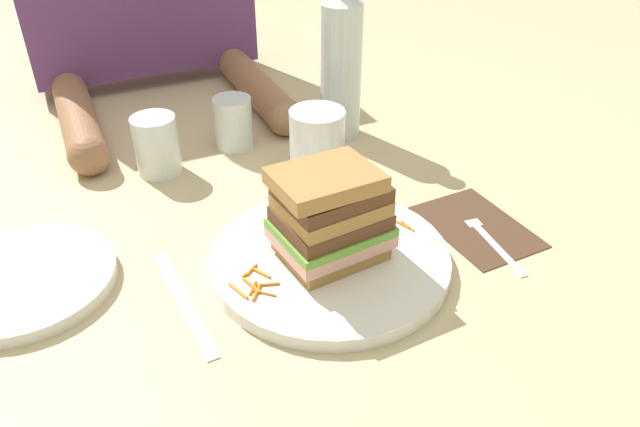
% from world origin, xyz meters
% --- Properties ---
extents(ground_plane, '(3.00, 3.00, 0.00)m').
position_xyz_m(ground_plane, '(0.00, 0.00, 0.00)').
color(ground_plane, '#C6B289').
extents(main_plate, '(0.29, 0.29, 0.02)m').
position_xyz_m(main_plate, '(0.01, -0.02, 0.01)').
color(main_plate, white).
rests_on(main_plate, ground_plane).
extents(sandwich, '(0.14, 0.11, 0.12)m').
position_xyz_m(sandwich, '(0.01, -0.02, 0.07)').
color(sandwich, '#A87A42').
rests_on(sandwich, main_plate).
extents(carrot_shred_0, '(0.03, 0.01, 0.00)m').
position_xyz_m(carrot_shred_0, '(-0.08, -0.04, 0.02)').
color(carrot_shred_0, orange).
rests_on(carrot_shred_0, main_plate).
extents(carrot_shred_1, '(0.02, 0.02, 0.00)m').
position_xyz_m(carrot_shred_1, '(-0.10, -0.05, 0.02)').
color(carrot_shred_1, orange).
rests_on(carrot_shred_1, main_plate).
extents(carrot_shred_2, '(0.01, 0.02, 0.00)m').
position_xyz_m(carrot_shred_2, '(-0.08, -0.02, 0.02)').
color(carrot_shred_2, orange).
rests_on(carrot_shred_2, main_plate).
extents(carrot_shred_3, '(0.02, 0.01, 0.00)m').
position_xyz_m(carrot_shred_3, '(-0.09, -0.01, 0.02)').
color(carrot_shred_3, orange).
rests_on(carrot_shred_3, main_plate).
extents(carrot_shred_4, '(0.02, 0.02, 0.00)m').
position_xyz_m(carrot_shred_4, '(-0.09, -0.05, 0.02)').
color(carrot_shred_4, orange).
rests_on(carrot_shred_4, main_plate).
extents(carrot_shred_5, '(0.01, 0.03, 0.00)m').
position_xyz_m(carrot_shred_5, '(-0.11, -0.04, 0.02)').
color(carrot_shred_5, orange).
rests_on(carrot_shred_5, main_plate).
extents(carrot_shred_6, '(0.02, 0.02, 0.00)m').
position_xyz_m(carrot_shred_6, '(-0.10, -0.04, 0.02)').
color(carrot_shred_6, orange).
rests_on(carrot_shred_6, main_plate).
extents(carrot_shred_7, '(0.01, 0.03, 0.00)m').
position_xyz_m(carrot_shred_7, '(-0.10, -0.03, 0.02)').
color(carrot_shred_7, orange).
rests_on(carrot_shred_7, main_plate).
extents(carrot_shred_8, '(0.02, 0.02, 0.00)m').
position_xyz_m(carrot_shred_8, '(-0.09, -0.01, 0.02)').
color(carrot_shred_8, orange).
rests_on(carrot_shred_8, main_plate).
extents(carrot_shred_9, '(0.03, 0.02, 0.00)m').
position_xyz_m(carrot_shred_9, '(0.09, -0.00, 0.02)').
color(carrot_shred_9, orange).
rests_on(carrot_shred_9, main_plate).
extents(carrot_shred_10, '(0.01, 0.03, 0.00)m').
position_xyz_m(carrot_shred_10, '(0.12, -0.01, 0.02)').
color(carrot_shred_10, orange).
rests_on(carrot_shred_10, main_plate).
extents(carrot_shred_11, '(0.02, 0.02, 0.00)m').
position_xyz_m(carrot_shred_11, '(0.09, -0.01, 0.02)').
color(carrot_shred_11, orange).
rests_on(carrot_shred_11, main_plate).
extents(carrot_shred_12, '(0.02, 0.03, 0.00)m').
position_xyz_m(carrot_shred_12, '(0.09, 0.01, 0.02)').
color(carrot_shred_12, orange).
rests_on(carrot_shred_12, main_plate).
extents(carrot_shred_13, '(0.01, 0.02, 0.00)m').
position_xyz_m(carrot_shred_13, '(0.12, -0.00, 0.02)').
color(carrot_shred_13, orange).
rests_on(carrot_shred_13, main_plate).
extents(napkin_dark, '(0.12, 0.16, 0.00)m').
position_xyz_m(napkin_dark, '(0.22, -0.02, 0.00)').
color(napkin_dark, '#4C3323').
rests_on(napkin_dark, ground_plane).
extents(fork, '(0.03, 0.17, 0.00)m').
position_xyz_m(fork, '(0.22, -0.05, 0.00)').
color(fork, silver).
rests_on(fork, napkin_dark).
extents(knife, '(0.03, 0.20, 0.00)m').
position_xyz_m(knife, '(-0.17, -0.01, 0.00)').
color(knife, silver).
rests_on(knife, ground_plane).
extents(juice_glass, '(0.08, 0.08, 0.10)m').
position_xyz_m(juice_glass, '(0.08, 0.19, 0.05)').
color(juice_glass, white).
rests_on(juice_glass, ground_plane).
extents(water_bottle, '(0.07, 0.07, 0.27)m').
position_xyz_m(water_bottle, '(0.18, 0.30, 0.12)').
color(water_bottle, silver).
rests_on(water_bottle, ground_plane).
extents(empty_tumbler_0, '(0.06, 0.06, 0.08)m').
position_xyz_m(empty_tumbler_0, '(-0.00, 0.33, 0.04)').
color(empty_tumbler_0, silver).
rests_on(empty_tumbler_0, ground_plane).
extents(empty_tumbler_1, '(0.07, 0.07, 0.09)m').
position_xyz_m(empty_tumbler_1, '(-0.13, 0.30, 0.05)').
color(empty_tumbler_1, silver).
rests_on(empty_tumbler_1, ground_plane).
extents(side_plate, '(0.21, 0.21, 0.02)m').
position_xyz_m(side_plate, '(-0.33, 0.10, 0.01)').
color(side_plate, white).
rests_on(side_plate, ground_plane).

